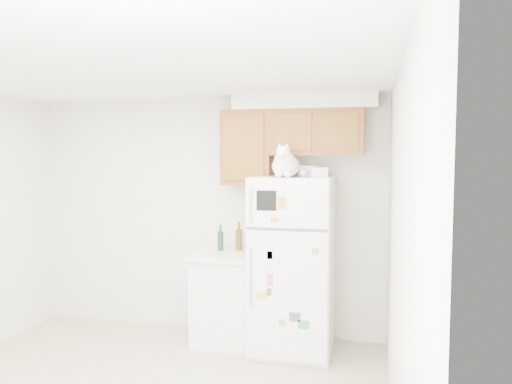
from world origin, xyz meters
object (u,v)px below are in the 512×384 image
(refrigerator, at_px, (293,264))
(bottle_amber, at_px, (239,236))
(base_counter, at_px, (226,297))
(storage_box_front, at_px, (319,172))
(storage_box_back, at_px, (310,171))
(bottle_green, at_px, (220,237))
(cat, at_px, (285,164))

(refrigerator, relative_size, bottle_amber, 5.77)
(base_counter, relative_size, storage_box_front, 6.13)
(base_counter, xyz_separation_m, storage_box_back, (0.83, 0.10, 1.29))
(bottle_green, height_order, bottle_amber, bottle_amber)
(base_counter, bearing_deg, refrigerator, -6.09)
(cat, xyz_separation_m, storage_box_back, (0.18, 0.34, -0.07))
(bottle_green, bearing_deg, storage_box_back, 0.03)
(refrigerator, xyz_separation_m, bottle_green, (-0.78, 0.17, 0.20))
(storage_box_front, bearing_deg, cat, -178.70)
(cat, distance_m, bottle_amber, 1.03)
(bottle_green, xyz_separation_m, bottle_amber, (0.18, 0.07, 0.01))
(refrigerator, relative_size, storage_box_back, 9.44)
(cat, relative_size, bottle_amber, 1.53)
(refrigerator, bearing_deg, base_counter, 173.91)
(bottle_green, bearing_deg, bottle_amber, 22.70)
(bottle_amber, bearing_deg, refrigerator, -22.14)
(refrigerator, bearing_deg, storage_box_front, -19.44)
(base_counter, relative_size, bottle_green, 3.40)
(refrigerator, height_order, base_counter, refrigerator)
(base_counter, height_order, bottle_amber, bottle_amber)
(storage_box_front, relative_size, bottle_amber, 0.51)
(storage_box_back, distance_m, storage_box_front, 0.29)
(refrigerator, bearing_deg, bottle_amber, 157.86)
(storage_box_back, relative_size, storage_box_front, 1.20)
(base_counter, height_order, bottle_green, bottle_green)
(storage_box_back, bearing_deg, refrigerator, -109.74)
(bottle_green, bearing_deg, storage_box_front, -14.17)
(base_counter, distance_m, storage_box_front, 1.60)
(storage_box_front, bearing_deg, bottle_amber, 144.79)
(cat, bearing_deg, bottle_amber, 143.29)
(refrigerator, height_order, cat, cat)
(base_counter, bearing_deg, storage_box_back, 6.77)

